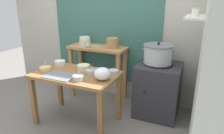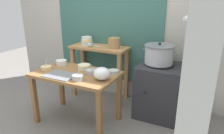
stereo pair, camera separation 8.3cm
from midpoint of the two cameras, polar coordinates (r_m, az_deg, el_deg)
name	(u,v)px [view 1 (the left image)]	position (r m, az deg, el deg)	size (l,w,h in m)	color
ground_plane	(83,124)	(2.96, -8.88, -15.44)	(9.00, 9.00, 0.00)	gray
wall_back	(119,20)	(3.40, 1.35, 12.86)	(4.40, 0.12, 2.60)	#B2ADA3
wall_right	(208,35)	(2.26, 24.32, 8.25)	(0.30, 3.20, 2.60)	silver
prep_table	(76,81)	(2.75, -10.86, -3.87)	(1.10, 0.66, 0.72)	olive
back_shelf_table	(98,60)	(3.40, -4.70, 2.08)	(0.96, 0.40, 0.90)	#B27F4C
stove_block	(158,90)	(3.06, 11.89, -6.18)	(0.60, 0.61, 0.78)	#2D2D33
steamer_pot	(158,54)	(2.90, 11.90, 3.62)	(0.46, 0.41, 0.30)	#B7BABF
clay_pot	(113,43)	(3.21, -0.56, 6.69)	(0.19, 0.19, 0.19)	#A37A4C
bowl_stack_enamel	(85,41)	(3.46, -8.26, 7.12)	(0.20, 0.20, 0.14)	#B7D1AD
ladle	(88,45)	(3.29, -7.30, 6.02)	(0.26, 0.07, 0.07)	#B7BABF
serving_tray	(60,76)	(2.65, -15.15, -2.40)	(0.40, 0.28, 0.01)	slate
plastic_bag	(102,74)	(2.42, -3.72, -1.89)	(0.20, 0.20, 0.15)	white
prep_bowl_0	(78,78)	(2.46, -10.38, -2.95)	(0.13, 0.13, 0.16)	#B7BABF
prep_bowl_1	(45,68)	(2.91, -18.92, -0.37)	(0.15, 0.15, 0.15)	#E5C684
prep_bowl_2	(60,63)	(3.07, -15.05, 1.16)	(0.15, 0.15, 0.07)	silver
prep_bowl_3	(91,72)	(2.62, -6.79, -1.41)	(0.13, 0.13, 0.15)	#B7BABF
prep_bowl_4	(83,67)	(2.80, -8.81, -0.04)	(0.17, 0.17, 0.07)	beige
prep_bowl_5	(113,71)	(2.65, -0.49, -1.26)	(0.14, 0.14, 0.04)	#B7BABF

